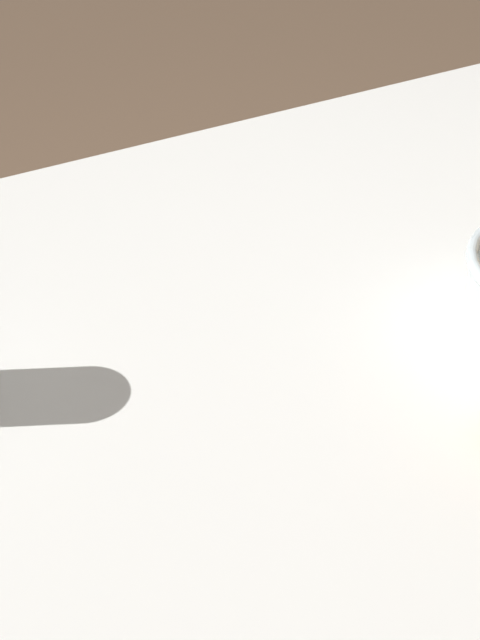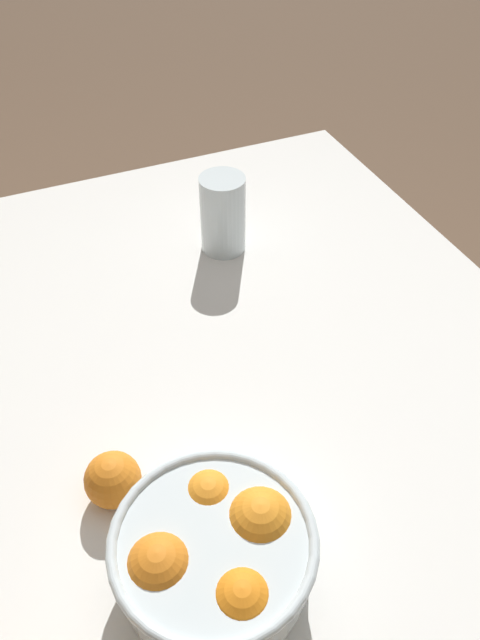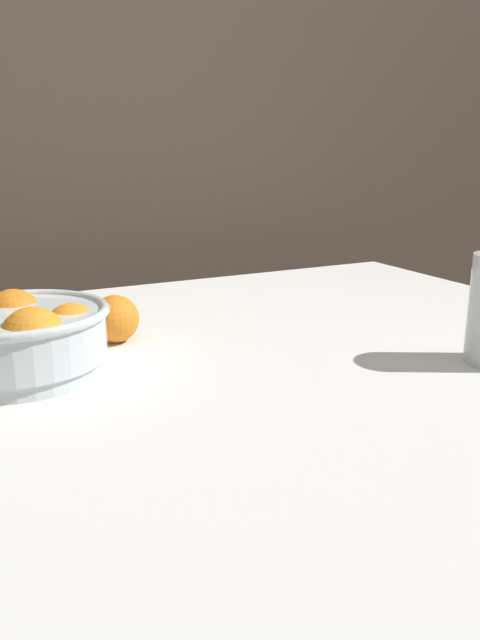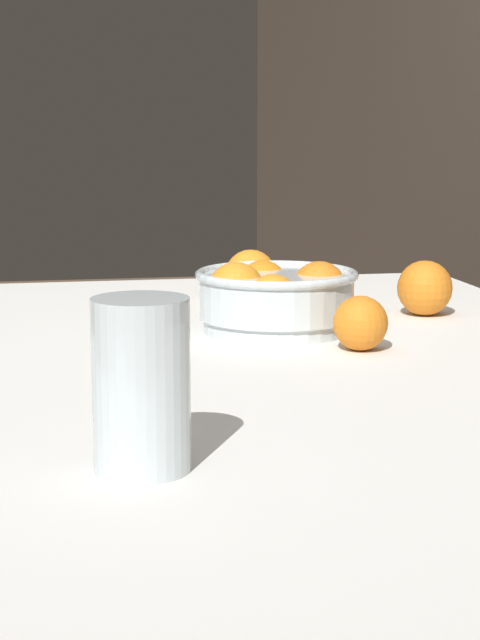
% 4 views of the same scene
% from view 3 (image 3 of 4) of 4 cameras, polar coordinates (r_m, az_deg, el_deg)
% --- Properties ---
extents(back_wall, '(8.00, 0.05, 2.60)m').
position_cam_3_polar(back_wall, '(1.60, -18.15, 24.45)').
color(back_wall, '#4C4238').
rests_on(back_wall, ground_plane).
extents(dining_table, '(1.43, 1.08, 0.76)m').
position_cam_3_polar(dining_table, '(0.82, -4.49, -9.38)').
color(dining_table, white).
rests_on(dining_table, ground_plane).
extents(fruit_bowl, '(0.23, 0.23, 0.10)m').
position_cam_3_polar(fruit_bowl, '(0.82, -19.46, -1.44)').
color(fruit_bowl, silver).
rests_on(fruit_bowl, dining_table).
extents(orange_loose_front, '(0.07, 0.07, 0.07)m').
position_cam_3_polar(orange_loose_front, '(0.93, -11.36, 0.10)').
color(orange_loose_front, orange).
rests_on(orange_loose_front, dining_table).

